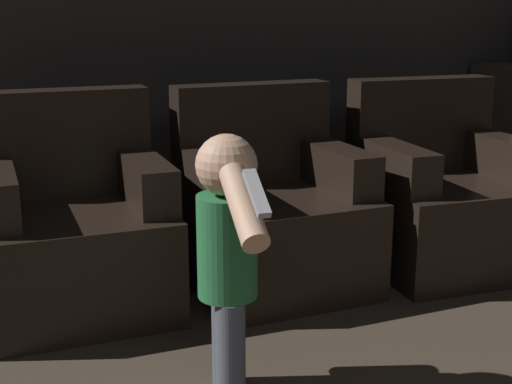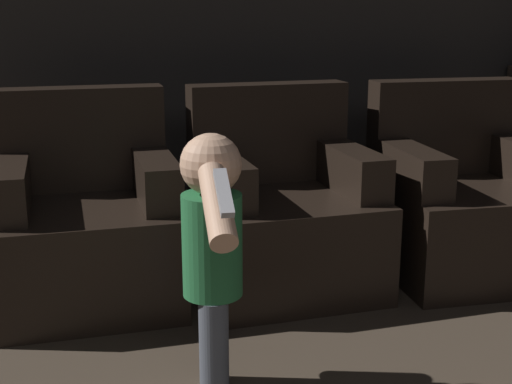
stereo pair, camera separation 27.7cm
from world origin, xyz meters
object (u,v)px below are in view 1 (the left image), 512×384
(armchair_left, at_px, (75,232))
(armchair_middle, at_px, (272,215))
(armchair_right, at_px, (442,200))
(person_toddler, at_px, (228,247))

(armchair_left, distance_m, armchair_middle, 0.90)
(armchair_right, bearing_deg, armchair_middle, 178.91)
(armchair_right, height_order, person_toddler, armchair_right)
(armchair_right, xyz_separation_m, person_toddler, (-1.37, -0.94, 0.20))
(armchair_left, relative_size, armchair_right, 1.00)
(armchair_right, distance_m, person_toddler, 1.67)
(armchair_middle, bearing_deg, armchair_right, -5.61)
(person_toddler, bearing_deg, armchair_left, 32.15)
(armchair_left, height_order, armchair_middle, same)
(armchair_left, xyz_separation_m, armchair_middle, (0.90, -0.00, 0.00))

